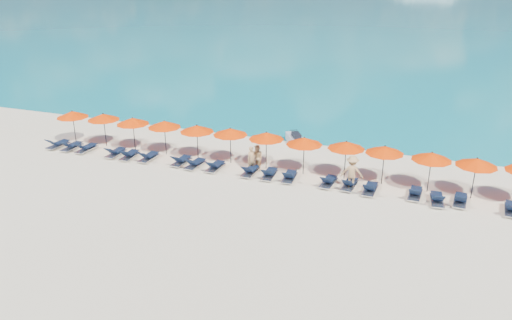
% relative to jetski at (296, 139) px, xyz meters
% --- Properties ---
extents(ground, '(1400.00, 1400.00, 0.00)m').
position_rel_jetski_xyz_m(ground, '(-0.40, -9.65, -0.33)').
color(ground, beige).
extents(headland_main, '(374.00, 242.00, 126.50)m').
position_rel_jetski_xyz_m(headland_main, '(-300.40, 530.35, -38.33)').
color(headland_main, black).
rests_on(headland_main, ground).
extents(headland_small, '(162.00, 126.00, 85.50)m').
position_rel_jetski_xyz_m(headland_small, '(-150.40, 550.35, -35.33)').
color(headland_small, black).
rests_on(headland_small, ground).
extents(jetski, '(1.90, 2.38, 0.81)m').
position_rel_jetski_xyz_m(jetski, '(0.00, 0.00, 0.00)').
color(jetski, silver).
rests_on(jetski, ground).
extents(beachgoer_a, '(0.64, 0.64, 1.50)m').
position_rel_jetski_xyz_m(beachgoer_a, '(-1.11, -5.48, 0.42)').
color(beachgoer_a, tan).
rests_on(beachgoer_a, ground).
extents(beachgoer_b, '(0.87, 0.82, 1.57)m').
position_rel_jetski_xyz_m(beachgoer_b, '(-0.81, -5.34, 0.45)').
color(beachgoer_b, tan).
rests_on(beachgoer_b, ground).
extents(beachgoer_c, '(1.23, 0.64, 1.85)m').
position_rel_jetski_xyz_m(beachgoer_c, '(4.83, -5.84, 0.59)').
color(beachgoer_c, tan).
rests_on(beachgoer_c, ground).
extents(umbrella_0, '(2.10, 2.10, 2.28)m').
position_rel_jetski_xyz_m(umbrella_0, '(-14.17, -4.96, 1.68)').
color(umbrella_0, black).
rests_on(umbrella_0, ground).
extents(umbrella_1, '(2.10, 2.10, 2.28)m').
position_rel_jetski_xyz_m(umbrella_1, '(-11.84, -4.75, 1.68)').
color(umbrella_1, black).
rests_on(umbrella_1, ground).
extents(umbrella_2, '(2.10, 2.10, 2.28)m').
position_rel_jetski_xyz_m(umbrella_2, '(-9.49, -4.89, 1.68)').
color(umbrella_2, black).
rests_on(umbrella_2, ground).
extents(umbrella_3, '(2.10, 2.10, 2.28)m').
position_rel_jetski_xyz_m(umbrella_3, '(-7.24, -4.80, 1.68)').
color(umbrella_3, black).
rests_on(umbrella_3, ground).
extents(umbrella_4, '(2.10, 2.10, 2.28)m').
position_rel_jetski_xyz_m(umbrella_4, '(-4.91, -4.89, 1.68)').
color(umbrella_4, black).
rests_on(umbrella_4, ground).
extents(umbrella_5, '(2.10, 2.10, 2.28)m').
position_rel_jetski_xyz_m(umbrella_5, '(-2.76, -4.74, 1.68)').
color(umbrella_5, black).
rests_on(umbrella_5, ground).
extents(umbrella_6, '(2.10, 2.10, 2.28)m').
position_rel_jetski_xyz_m(umbrella_6, '(-0.46, -4.74, 1.68)').
color(umbrella_6, black).
rests_on(umbrella_6, ground).
extents(umbrella_7, '(2.10, 2.10, 2.28)m').
position_rel_jetski_xyz_m(umbrella_7, '(1.87, -4.89, 1.68)').
color(umbrella_7, black).
rests_on(umbrella_7, ground).
extents(umbrella_8, '(2.10, 2.10, 2.28)m').
position_rel_jetski_xyz_m(umbrella_8, '(4.24, -4.72, 1.68)').
color(umbrella_8, black).
rests_on(umbrella_8, ground).
extents(umbrella_9, '(2.10, 2.10, 2.28)m').
position_rel_jetski_xyz_m(umbrella_9, '(6.33, -4.75, 1.68)').
color(umbrella_9, black).
rests_on(umbrella_9, ground).
extents(umbrella_10, '(2.10, 2.10, 2.28)m').
position_rel_jetski_xyz_m(umbrella_10, '(8.76, -4.92, 1.68)').
color(umbrella_10, black).
rests_on(umbrella_10, ground).
extents(umbrella_11, '(2.10, 2.10, 2.28)m').
position_rel_jetski_xyz_m(umbrella_11, '(10.94, -5.01, 1.68)').
color(umbrella_11, black).
rests_on(umbrella_11, ground).
extents(lounger_0, '(0.79, 1.75, 0.66)m').
position_rel_jetski_xyz_m(lounger_0, '(-14.65, -6.18, -0.10)').
color(lounger_0, silver).
rests_on(lounger_0, ground).
extents(lounger_1, '(0.64, 1.71, 0.66)m').
position_rel_jetski_xyz_m(lounger_1, '(-13.52, -6.18, -0.10)').
color(lounger_1, silver).
rests_on(lounger_1, ground).
extents(lounger_2, '(0.70, 1.73, 0.66)m').
position_rel_jetski_xyz_m(lounger_2, '(-12.39, -6.16, -0.10)').
color(lounger_2, silver).
rests_on(lounger_2, ground).
extents(lounger_3, '(0.65, 1.71, 0.66)m').
position_rel_jetski_xyz_m(lounger_3, '(-10.11, -6.18, -0.10)').
color(lounger_3, silver).
rests_on(lounger_3, ground).
extents(lounger_4, '(0.75, 1.74, 0.66)m').
position_rel_jetski_xyz_m(lounger_4, '(-9.03, -6.26, -0.10)').
color(lounger_4, silver).
rests_on(lounger_4, ground).
extents(lounger_5, '(0.66, 1.71, 0.66)m').
position_rel_jetski_xyz_m(lounger_5, '(-7.72, -6.12, -0.10)').
color(lounger_5, silver).
rests_on(lounger_5, ground).
extents(lounger_6, '(0.71, 1.73, 0.66)m').
position_rel_jetski_xyz_m(lounger_6, '(-5.50, -6.01, -0.10)').
color(lounger_6, silver).
rests_on(lounger_6, ground).
extents(lounger_7, '(0.79, 1.75, 0.66)m').
position_rel_jetski_xyz_m(lounger_7, '(-4.48, -6.16, -0.10)').
color(lounger_7, silver).
rests_on(lounger_7, ground).
extents(lounger_8, '(0.67, 1.72, 0.66)m').
position_rel_jetski_xyz_m(lounger_8, '(-3.18, -6.11, -0.10)').
color(lounger_8, silver).
rests_on(lounger_8, ground).
extents(lounger_9, '(0.67, 1.72, 0.66)m').
position_rel_jetski_xyz_m(lounger_9, '(-0.97, -6.06, -0.10)').
color(lounger_9, silver).
rests_on(lounger_9, ground).
extents(lounger_10, '(0.71, 1.73, 0.66)m').
position_rel_jetski_xyz_m(lounger_10, '(0.20, -6.09, -0.10)').
color(lounger_10, silver).
rests_on(lounger_10, ground).
extents(lounger_11, '(0.75, 1.74, 0.66)m').
position_rel_jetski_xyz_m(lounger_11, '(1.39, -6.05, -0.10)').
color(lounger_11, silver).
rests_on(lounger_11, ground).
extents(lounger_12, '(0.77, 1.75, 0.66)m').
position_rel_jetski_xyz_m(lounger_12, '(3.61, -5.97, -0.10)').
color(lounger_12, silver).
rests_on(lounger_12, ground).
extents(lounger_13, '(0.75, 1.74, 0.66)m').
position_rel_jetski_xyz_m(lounger_13, '(4.77, -5.93, -0.10)').
color(lounger_13, silver).
rests_on(lounger_13, ground).
extents(lounger_14, '(0.69, 1.72, 0.66)m').
position_rel_jetski_xyz_m(lounger_14, '(5.90, -6.15, -0.10)').
color(lounger_14, silver).
rests_on(lounger_14, ground).
extents(lounger_15, '(0.70, 1.73, 0.66)m').
position_rel_jetski_xyz_m(lounger_15, '(8.19, -5.91, -0.10)').
color(lounger_15, silver).
rests_on(lounger_15, ground).
extents(lounger_16, '(0.78, 1.75, 0.66)m').
position_rel_jetski_xyz_m(lounger_16, '(9.29, -6.25, -0.10)').
color(lounger_16, silver).
rests_on(lounger_16, ground).
extents(lounger_17, '(0.75, 1.74, 0.66)m').
position_rel_jetski_xyz_m(lounger_17, '(10.40, -5.95, -0.10)').
color(lounger_17, silver).
rests_on(lounger_17, ground).
extents(lounger_18, '(0.74, 1.74, 0.66)m').
position_rel_jetski_xyz_m(lounger_18, '(12.75, -6.12, -0.10)').
color(lounger_18, silver).
rests_on(lounger_18, ground).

